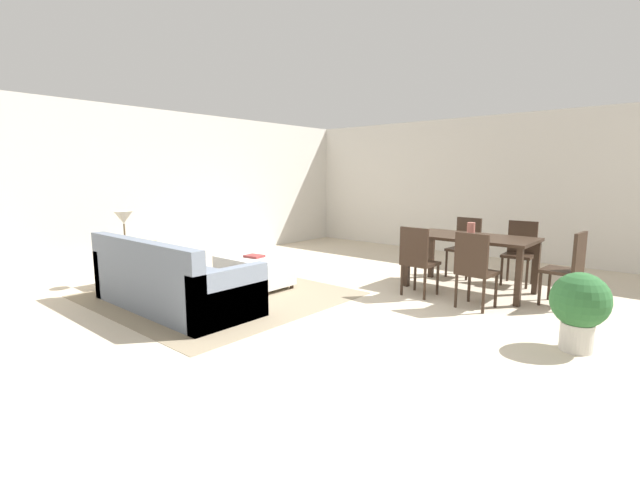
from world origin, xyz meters
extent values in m
plane|color=beige|center=(0.00, 0.00, 0.00)|extent=(10.80, 10.80, 0.00)
cube|color=silver|center=(0.00, 5.00, 1.35)|extent=(9.00, 0.12, 2.70)
cube|color=silver|center=(-4.50, 0.50, 1.35)|extent=(0.12, 11.00, 2.70)
cube|color=gray|center=(-1.99, -0.22, 0.00)|extent=(3.00, 2.80, 0.01)
cube|color=slate|center=(-1.96, -0.86, 0.21)|extent=(2.26, 0.97, 0.42)
cube|color=slate|center=(-1.96, -1.26, 0.64)|extent=(2.26, 0.16, 0.44)
cube|color=slate|center=(-3.01, -0.86, 0.31)|extent=(0.14, 0.97, 0.62)
cube|color=slate|center=(-0.90, -0.86, 0.31)|extent=(0.14, 0.97, 0.62)
cube|color=beige|center=(-2.40, -0.99, 0.61)|extent=(0.39, 0.13, 0.39)
cube|color=beige|center=(-1.51, -1.02, 0.58)|extent=(0.32, 0.10, 0.32)
cube|color=silver|center=(-2.02, 0.43, 0.23)|extent=(1.19, 0.57, 0.34)
cylinder|color=#332319|center=(-2.56, 0.66, 0.03)|extent=(0.05, 0.05, 0.06)
cylinder|color=#332319|center=(-1.48, 0.66, 0.03)|extent=(0.05, 0.05, 0.06)
cylinder|color=#332319|center=(-2.56, 0.20, 0.03)|extent=(0.05, 0.05, 0.06)
cylinder|color=#332319|center=(-1.48, 0.20, 0.03)|extent=(0.05, 0.05, 0.06)
cube|color=olive|center=(-3.38, -0.77, 0.54)|extent=(0.40, 0.40, 0.03)
cylinder|color=olive|center=(-3.55, -0.60, 0.26)|extent=(0.04, 0.04, 0.53)
cylinder|color=olive|center=(-3.21, -0.60, 0.26)|extent=(0.04, 0.04, 0.53)
cylinder|color=olive|center=(-3.55, -0.94, 0.26)|extent=(0.04, 0.04, 0.53)
cylinder|color=olive|center=(-3.21, -0.94, 0.26)|extent=(0.04, 0.04, 0.53)
cylinder|color=brown|center=(-3.38, -0.77, 0.57)|extent=(0.16, 0.16, 0.02)
cylinder|color=brown|center=(-3.38, -0.77, 0.74)|extent=(0.02, 0.02, 0.32)
cone|color=beige|center=(-3.38, -0.77, 0.99)|extent=(0.26, 0.26, 0.18)
cube|color=#332319|center=(0.43, 2.22, 0.74)|extent=(1.64, 0.87, 0.04)
cube|color=#332319|center=(-0.33, 2.59, 0.36)|extent=(0.07, 0.07, 0.72)
cube|color=#332319|center=(1.19, 2.59, 0.36)|extent=(0.07, 0.07, 0.72)
cube|color=#332319|center=(-0.33, 1.84, 0.36)|extent=(0.07, 0.07, 0.72)
cube|color=#332319|center=(1.19, 1.84, 0.36)|extent=(0.07, 0.07, 0.72)
cube|color=#332319|center=(0.04, 1.54, 0.43)|extent=(0.41, 0.41, 0.04)
cube|color=#332319|center=(0.04, 1.36, 0.69)|extent=(0.40, 0.05, 0.47)
cylinder|color=#332319|center=(-0.12, 1.71, 0.21)|extent=(0.04, 0.04, 0.41)
cylinder|color=#332319|center=(0.22, 1.70, 0.21)|extent=(0.04, 0.04, 0.41)
cylinder|color=#332319|center=(-0.13, 1.37, 0.21)|extent=(0.04, 0.04, 0.41)
cylinder|color=#332319|center=(0.21, 1.36, 0.21)|extent=(0.04, 0.04, 0.41)
cube|color=#332319|center=(0.83, 1.48, 0.43)|extent=(0.43, 0.43, 0.04)
cube|color=#332319|center=(0.81, 1.30, 0.69)|extent=(0.40, 0.07, 0.47)
cylinder|color=#332319|center=(0.67, 1.66, 0.21)|extent=(0.04, 0.04, 0.41)
cylinder|color=#332319|center=(1.01, 1.64, 0.21)|extent=(0.04, 0.04, 0.41)
cylinder|color=#332319|center=(0.64, 1.32, 0.21)|extent=(0.04, 0.04, 0.41)
cylinder|color=#332319|center=(0.98, 1.30, 0.21)|extent=(0.04, 0.04, 0.41)
cube|color=#332319|center=(0.03, 2.93, 0.43)|extent=(0.43, 0.43, 0.04)
cube|color=#332319|center=(0.04, 3.11, 0.69)|extent=(0.40, 0.07, 0.47)
cylinder|color=#332319|center=(0.18, 2.75, 0.21)|extent=(0.04, 0.04, 0.41)
cylinder|color=#332319|center=(-0.16, 2.77, 0.21)|extent=(0.04, 0.04, 0.41)
cylinder|color=#332319|center=(0.21, 3.09, 0.21)|extent=(0.04, 0.04, 0.41)
cylinder|color=#332319|center=(-0.13, 3.11, 0.21)|extent=(0.04, 0.04, 0.41)
cube|color=#332319|center=(0.85, 2.96, 0.43)|extent=(0.42, 0.42, 0.04)
cube|color=#332319|center=(0.84, 3.14, 0.69)|extent=(0.40, 0.06, 0.47)
cylinder|color=#332319|center=(1.03, 2.80, 0.21)|extent=(0.04, 0.04, 0.41)
cylinder|color=#332319|center=(0.69, 2.78, 0.21)|extent=(0.04, 0.04, 0.41)
cylinder|color=#332319|center=(1.01, 3.14, 0.21)|extent=(0.04, 0.04, 0.41)
cylinder|color=#332319|center=(0.67, 3.12, 0.21)|extent=(0.04, 0.04, 0.41)
cube|color=#332319|center=(1.57, 2.23, 0.43)|extent=(0.43, 0.43, 0.04)
cube|color=#332319|center=(1.74, 2.22, 0.69)|extent=(0.07, 0.40, 0.47)
cylinder|color=#332319|center=(1.38, 2.08, 0.21)|extent=(0.04, 0.04, 0.41)
cylinder|color=#332319|center=(1.41, 2.41, 0.21)|extent=(0.04, 0.04, 0.41)
cylinder|color=#332319|center=(1.72, 2.05, 0.21)|extent=(0.04, 0.04, 0.41)
cylinder|color=#332319|center=(1.75, 2.39, 0.21)|extent=(0.04, 0.04, 0.41)
cylinder|color=#B26659|center=(0.42, 2.23, 0.85)|extent=(0.11, 0.11, 0.18)
cube|color=maroon|center=(-2.06, 0.48, 0.42)|extent=(0.28, 0.23, 0.03)
cylinder|color=beige|center=(2.03, 0.78, 0.13)|extent=(0.28, 0.28, 0.26)
sphere|color=#2D6633|center=(2.03, 0.78, 0.47)|extent=(0.50, 0.50, 0.50)
camera|label=1|loc=(2.75, -3.63, 1.58)|focal=24.62mm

